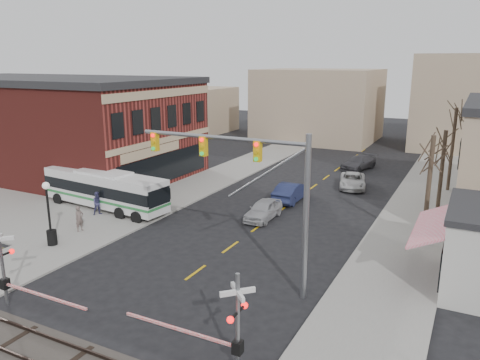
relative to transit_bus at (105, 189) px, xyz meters
name	(u,v)px	position (x,y,z in m)	size (l,w,h in m)	color
ground	(174,288)	(12.20, -8.36, -1.63)	(160.00, 160.00, 0.00)	black
sidewalk_west	(212,179)	(2.70, 11.64, -1.57)	(5.00, 60.00, 0.12)	gray
sidewalk_east	(421,206)	(21.70, 11.64, -1.57)	(5.00, 60.00, 0.12)	gray
brick_building	(45,124)	(-14.78, 7.64, 3.18)	(30.40, 15.40, 9.60)	maroon
tree_east_a	(428,190)	(22.70, 3.64, 1.86)	(0.28, 0.28, 6.75)	#382B21
tree_east_b	(441,174)	(23.00, 9.64, 1.64)	(0.28, 0.28, 6.30)	#382B21
tree_east_c	(452,150)	(23.20, 17.64, 2.09)	(0.28, 0.28, 7.20)	#382B21
transit_bus	(105,189)	(0.00, 0.00, 0.00)	(11.28, 3.42, 2.86)	silver
traffic_signal_mast	(256,178)	(15.72, -6.26, 4.07)	(9.22, 0.30, 8.00)	gray
rr_crossing_west	(9,268)	(6.60, -13.32, 0.34)	(5.60, 1.36, 4.00)	gray
rr_crossing_east	(227,323)	(17.69, -12.81, 0.34)	(5.60, 1.36, 4.00)	gray
street_lamp	(47,200)	(2.37, -7.31, 1.39)	(0.44, 0.44, 4.02)	black
trash_bin	(52,237)	(2.34, -7.23, -1.04)	(0.60, 0.60, 0.94)	black
car_a	(263,210)	(11.81, 3.43, -0.93)	(1.67, 4.14, 1.41)	#A0A0A5
car_b	(291,192)	(11.97, 8.63, -0.85)	(1.65, 4.72, 1.55)	#1C2246
car_c	(353,181)	(15.44, 14.95, -0.97)	(2.19, 4.75, 1.32)	silver
car_d	(359,163)	(14.16, 22.70, -0.92)	(1.99, 4.89, 1.42)	#3A393E
pedestrian_near	(79,219)	(2.06, -4.67, -0.65)	(0.63, 0.41, 1.72)	#655651
pedestrian_far	(98,203)	(0.70, -1.50, -0.64)	(0.84, 0.66, 1.73)	#393863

